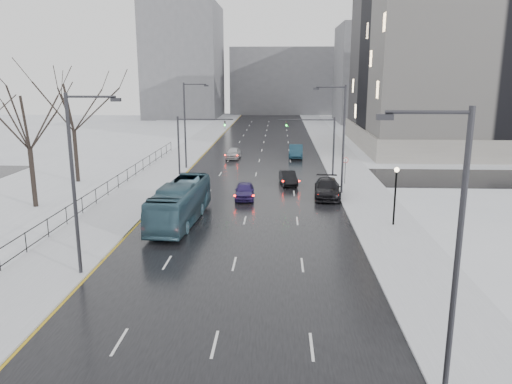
# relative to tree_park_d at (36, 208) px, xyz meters

# --- Properties ---
(road) EXTENTS (16.00, 150.00, 0.04)m
(road) POSITION_rel_tree_park_d_xyz_m (17.80, 26.00, 0.02)
(road) COLOR black
(road) RESTS_ON ground
(cross_road) EXTENTS (130.00, 10.00, 0.04)m
(cross_road) POSITION_rel_tree_park_d_xyz_m (17.80, 14.00, 0.02)
(cross_road) COLOR black
(cross_road) RESTS_ON ground
(sidewalk_left) EXTENTS (5.00, 150.00, 0.16)m
(sidewalk_left) POSITION_rel_tree_park_d_xyz_m (7.30, 26.00, 0.08)
(sidewalk_left) COLOR silver
(sidewalk_left) RESTS_ON ground
(sidewalk_right) EXTENTS (5.00, 150.00, 0.16)m
(sidewalk_right) POSITION_rel_tree_park_d_xyz_m (28.30, 26.00, 0.08)
(sidewalk_right) COLOR silver
(sidewalk_right) RESTS_ON ground
(park_strip) EXTENTS (14.00, 150.00, 0.12)m
(park_strip) POSITION_rel_tree_park_d_xyz_m (-2.20, 26.00, 0.06)
(park_strip) COLOR white
(park_strip) RESTS_ON ground
(tree_park_d) EXTENTS (8.75, 8.75, 12.50)m
(tree_park_d) POSITION_rel_tree_park_d_xyz_m (0.00, 0.00, 0.00)
(tree_park_d) COLOR black
(tree_park_d) RESTS_ON ground
(tree_park_e) EXTENTS (9.45, 9.45, 13.50)m
(tree_park_e) POSITION_rel_tree_park_d_xyz_m (-0.40, 10.00, 0.00)
(tree_park_e) COLOR black
(tree_park_e) RESTS_ON ground
(iron_fence) EXTENTS (0.06, 70.00, 1.30)m
(iron_fence) POSITION_rel_tree_park_d_xyz_m (4.80, -4.00, 0.91)
(iron_fence) COLOR black
(iron_fence) RESTS_ON sidewalk_left
(streetlight_r_near) EXTENTS (2.95, 0.25, 10.00)m
(streetlight_r_near) POSITION_rel_tree_park_d_xyz_m (25.97, -24.00, 5.62)
(streetlight_r_near) COLOR #2D2D33
(streetlight_r_near) RESTS_ON ground
(streetlight_r_mid) EXTENTS (2.95, 0.25, 10.00)m
(streetlight_r_mid) POSITION_rel_tree_park_d_xyz_m (25.97, 6.00, 5.62)
(streetlight_r_mid) COLOR #2D2D33
(streetlight_r_mid) RESTS_ON ground
(streetlight_l_near) EXTENTS (2.95, 0.25, 10.00)m
(streetlight_l_near) POSITION_rel_tree_park_d_xyz_m (9.63, -14.00, 5.62)
(streetlight_l_near) COLOR #2D2D33
(streetlight_l_near) RESTS_ON ground
(streetlight_l_far) EXTENTS (2.95, 0.25, 10.00)m
(streetlight_l_far) POSITION_rel_tree_park_d_xyz_m (9.63, 18.00, 5.62)
(streetlight_l_far) COLOR #2D2D33
(streetlight_l_far) RESTS_ON ground
(lamppost_r_mid) EXTENTS (0.36, 0.36, 4.28)m
(lamppost_r_mid) POSITION_rel_tree_park_d_xyz_m (28.80, -4.00, 2.94)
(lamppost_r_mid) COLOR black
(lamppost_r_mid) RESTS_ON sidewalk_right
(mast_signal_right) EXTENTS (6.10, 0.33, 6.50)m
(mast_signal_right) POSITION_rel_tree_park_d_xyz_m (25.13, 14.00, 4.11)
(mast_signal_right) COLOR #2D2D33
(mast_signal_right) RESTS_ON ground
(mast_signal_left) EXTENTS (6.10, 0.33, 6.50)m
(mast_signal_left) POSITION_rel_tree_park_d_xyz_m (10.47, 14.00, 4.11)
(mast_signal_left) COLOR #2D2D33
(mast_signal_left) RESTS_ON ground
(no_uturn_sign) EXTENTS (0.60, 0.06, 2.70)m
(no_uturn_sign) POSITION_rel_tree_park_d_xyz_m (27.00, 10.00, 2.30)
(no_uturn_sign) COLOR #2D2D33
(no_uturn_sign) RESTS_ON sidewalk_right
(civic_building) EXTENTS (41.00, 31.00, 24.80)m
(civic_building) POSITION_rel_tree_park_d_xyz_m (52.80, 38.00, 11.21)
(civic_building) COLOR gray
(civic_building) RESTS_ON ground
(bldg_far_right) EXTENTS (24.00, 20.00, 22.00)m
(bldg_far_right) POSITION_rel_tree_park_d_xyz_m (45.80, 81.00, 11.00)
(bldg_far_right) COLOR slate
(bldg_far_right) RESTS_ON ground
(bldg_far_left) EXTENTS (18.00, 22.00, 28.00)m
(bldg_far_left) POSITION_rel_tree_park_d_xyz_m (-4.20, 91.00, 14.00)
(bldg_far_left) COLOR slate
(bldg_far_left) RESTS_ON ground
(bldg_far_center) EXTENTS (30.00, 18.00, 18.00)m
(bldg_far_center) POSITION_rel_tree_park_d_xyz_m (21.80, 106.00, 9.00)
(bldg_far_center) COLOR slate
(bldg_far_center) RESTS_ON ground
(bus) EXTENTS (3.13, 10.89, 3.00)m
(bus) POSITION_rel_tree_park_d_xyz_m (13.00, -3.70, 1.54)
(bus) COLOR #365A6A
(bus) RESTS_ON road
(sedan_center_near) EXTENTS (1.90, 4.30, 1.44)m
(sedan_center_near) POSITION_rel_tree_park_d_xyz_m (17.30, 3.84, 0.76)
(sedan_center_near) COLOR navy
(sedan_center_near) RESTS_ON road
(sedan_right_near) EXTENTS (1.97, 4.25, 1.35)m
(sedan_right_near) POSITION_rel_tree_park_d_xyz_m (21.30, 9.88, 0.71)
(sedan_right_near) COLOR black
(sedan_right_near) RESTS_ON road
(sedan_right_far) EXTENTS (2.63, 5.76, 1.64)m
(sedan_right_far) POSITION_rel_tree_park_d_xyz_m (24.76, 4.73, 0.86)
(sedan_right_far) COLOR black
(sedan_right_far) RESTS_ON road
(sedan_center_far) EXTENTS (1.91, 4.33, 1.45)m
(sedan_center_far) POSITION_rel_tree_park_d_xyz_m (14.30, 25.52, 0.76)
(sedan_center_far) COLOR #BABBBF
(sedan_center_far) RESTS_ON road
(sedan_right_distant) EXTENTS (2.02, 5.25, 1.71)m
(sedan_right_distant) POSITION_rel_tree_park_d_xyz_m (22.59, 26.78, 0.89)
(sedan_right_distant) COLOR #183648
(sedan_right_distant) RESTS_ON road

